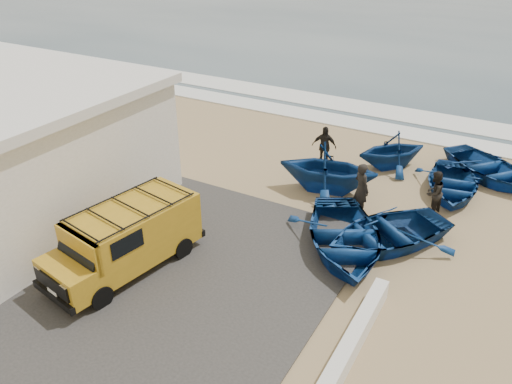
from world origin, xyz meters
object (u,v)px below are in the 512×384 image
at_px(boat_mid_left, 328,168).
at_px(boat_near_right, 387,232).
at_px(boat_near_left, 344,237).
at_px(boat_far_right, 488,168).
at_px(van, 127,236).
at_px(boat_mid_right, 452,184).
at_px(boat_far_left, 392,150).
at_px(parapet, 341,364).
at_px(fisherman_front, 361,189).
at_px(fisherman_back, 324,146).
at_px(fisherman_middle, 434,193).

bearing_deg(boat_mid_left, boat_near_right, -140.19).
xyz_separation_m(boat_near_left, boat_far_right, (3.10, 7.43, -0.05)).
distance_m(van, boat_near_left, 6.35).
height_order(boat_mid_right, boat_far_left, boat_far_left).
xyz_separation_m(parapet, boat_mid_left, (-3.56, 7.80, 0.67)).
distance_m(boat_near_right, fisherman_front, 1.99).
bearing_deg(van, fisherman_back, 86.44).
distance_m(parapet, fisherman_middle, 8.13).
bearing_deg(fisherman_front, boat_far_left, -52.20).
relative_size(parapet, boat_mid_left, 1.67).
relative_size(parapet, boat_near_right, 1.43).
xyz_separation_m(van, boat_mid_left, (3.13, 7.13, -0.10)).
bearing_deg(fisherman_back, boat_far_left, 15.39).
bearing_deg(van, boat_far_right, 63.89).
bearing_deg(boat_near_left, boat_mid_left, 90.79).
bearing_deg(boat_far_right, boat_near_right, -156.75).
distance_m(boat_far_left, fisherman_back, 2.71).
relative_size(boat_near_left, boat_far_right, 1.12).
relative_size(boat_near_right, boat_mid_right, 1.10).
height_order(parapet, fisherman_front, fisherman_front).
bearing_deg(boat_near_right, boat_far_right, 109.21).
height_order(boat_near_right, boat_far_right, boat_near_right).
height_order(boat_mid_right, boat_far_right, boat_far_right).
bearing_deg(boat_near_left, van, -172.17).
distance_m(boat_mid_left, fisherman_front, 1.87).
relative_size(van, fisherman_front, 2.54).
relative_size(boat_mid_left, fisherman_middle, 2.31).
distance_m(boat_near_left, boat_mid_right, 5.80).
height_order(boat_mid_left, boat_far_right, boat_mid_left).
bearing_deg(fisherman_back, fisherman_front, -59.36).
distance_m(boat_near_left, boat_near_right, 1.42).
relative_size(boat_near_left, fisherman_middle, 2.93).
bearing_deg(boat_mid_left, fisherman_back, 14.51).
distance_m(boat_far_right, fisherman_middle, 4.04).
bearing_deg(boat_mid_right, van, -138.32).
xyz_separation_m(boat_near_left, boat_mid_right, (2.13, 5.40, -0.08)).
relative_size(fisherman_middle, fisherman_back, 0.91).
height_order(van, boat_near_right, van).
height_order(boat_near_left, boat_mid_right, boat_near_left).
bearing_deg(van, boat_near_right, 47.98).
relative_size(parapet, fisherman_middle, 3.87).
bearing_deg(van, boat_far_left, 75.69).
distance_m(boat_near_right, boat_mid_left, 3.81).
distance_m(boat_mid_right, boat_far_right, 2.25).
relative_size(boat_mid_right, fisherman_front, 2.03).
xyz_separation_m(parapet, van, (-6.70, 0.68, 0.77)).
relative_size(parapet, boat_far_left, 2.05).
relative_size(boat_near_right, boat_far_right, 1.03).
xyz_separation_m(boat_far_left, boat_far_right, (3.55, 0.97, -0.35)).
xyz_separation_m(boat_mid_right, fisherman_middle, (-0.32, -1.78, 0.38)).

